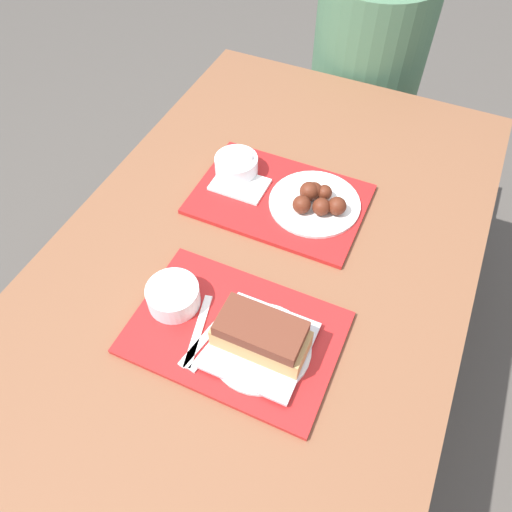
{
  "coord_description": "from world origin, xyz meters",
  "views": [
    {
      "loc": [
        0.29,
        -0.61,
        1.64
      ],
      "look_at": [
        0.01,
        0.0,
        0.77
      ],
      "focal_mm": 35.0,
      "sensor_mm": 36.0,
      "label": 1
    }
  ],
  "objects_px": {
    "tray_near": "(235,332)",
    "brisket_sandwich_plate": "(261,339)",
    "tray_far": "(280,199)",
    "wings_plate_far": "(316,201)",
    "bowl_coleslaw_far": "(236,165)",
    "person_seated_across": "(371,45)",
    "bowl_coleslaw_near": "(173,295)"
  },
  "relations": [
    {
      "from": "tray_near",
      "to": "brisket_sandwich_plate",
      "type": "xyz_separation_m",
      "value": [
        0.06,
        -0.01,
        0.04
      ]
    },
    {
      "from": "wings_plate_far",
      "to": "person_seated_across",
      "type": "distance_m",
      "value": 0.81
    },
    {
      "from": "tray_far",
      "to": "bowl_coleslaw_near",
      "type": "xyz_separation_m",
      "value": [
        -0.08,
        -0.38,
        0.03
      ]
    },
    {
      "from": "tray_far",
      "to": "brisket_sandwich_plate",
      "type": "distance_m",
      "value": 0.43
    },
    {
      "from": "bowl_coleslaw_near",
      "to": "bowl_coleslaw_far",
      "type": "xyz_separation_m",
      "value": [
        -0.05,
        0.42,
        0.0
      ]
    },
    {
      "from": "bowl_coleslaw_far",
      "to": "wings_plate_far",
      "type": "distance_m",
      "value": 0.23
    },
    {
      "from": "tray_far",
      "to": "wings_plate_far",
      "type": "relative_size",
      "value": 1.86
    },
    {
      "from": "bowl_coleslaw_far",
      "to": "tray_far",
      "type": "bearing_deg",
      "value": -15.26
    },
    {
      "from": "person_seated_across",
      "to": "bowl_coleslaw_near",
      "type": "bearing_deg",
      "value": -94.0
    },
    {
      "from": "brisket_sandwich_plate",
      "to": "person_seated_across",
      "type": "bearing_deg",
      "value": 95.95
    },
    {
      "from": "tray_far",
      "to": "wings_plate_far",
      "type": "bearing_deg",
      "value": 5.73
    },
    {
      "from": "tray_far",
      "to": "person_seated_across",
      "type": "distance_m",
      "value": 0.81
    },
    {
      "from": "tray_near",
      "to": "person_seated_across",
      "type": "xyz_separation_m",
      "value": [
        -0.06,
        1.2,
        -0.0
      ]
    },
    {
      "from": "bowl_coleslaw_near",
      "to": "wings_plate_far",
      "type": "bearing_deg",
      "value": 65.79
    },
    {
      "from": "wings_plate_far",
      "to": "person_seated_across",
      "type": "bearing_deg",
      "value": 96.49
    },
    {
      "from": "wings_plate_far",
      "to": "bowl_coleslaw_far",
      "type": "bearing_deg",
      "value": 172.97
    },
    {
      "from": "tray_near",
      "to": "person_seated_across",
      "type": "relative_size",
      "value": 0.58
    },
    {
      "from": "bowl_coleslaw_far",
      "to": "person_seated_across",
      "type": "xyz_separation_m",
      "value": [
        0.14,
        0.78,
        -0.03
      ]
    },
    {
      "from": "tray_far",
      "to": "bowl_coleslaw_far",
      "type": "bearing_deg",
      "value": 164.74
    },
    {
      "from": "tray_near",
      "to": "wings_plate_far",
      "type": "distance_m",
      "value": 0.4
    },
    {
      "from": "tray_near",
      "to": "bowl_coleslaw_near",
      "type": "height_order",
      "value": "bowl_coleslaw_near"
    },
    {
      "from": "tray_near",
      "to": "person_seated_across",
      "type": "height_order",
      "value": "person_seated_across"
    },
    {
      "from": "bowl_coleslaw_far",
      "to": "brisket_sandwich_plate",
      "type": "bearing_deg",
      "value": -58.97
    },
    {
      "from": "tray_near",
      "to": "brisket_sandwich_plate",
      "type": "bearing_deg",
      "value": -12.18
    },
    {
      "from": "tray_near",
      "to": "bowl_coleslaw_near",
      "type": "bearing_deg",
      "value": 176.1
    },
    {
      "from": "tray_near",
      "to": "tray_far",
      "type": "bearing_deg",
      "value": 99.35
    },
    {
      "from": "brisket_sandwich_plate",
      "to": "person_seated_across",
      "type": "distance_m",
      "value": 1.22
    },
    {
      "from": "wings_plate_far",
      "to": "person_seated_across",
      "type": "relative_size",
      "value": 0.31
    },
    {
      "from": "brisket_sandwich_plate",
      "to": "wings_plate_far",
      "type": "height_order",
      "value": "brisket_sandwich_plate"
    },
    {
      "from": "bowl_coleslaw_far",
      "to": "tray_near",
      "type": "bearing_deg",
      "value": -64.7
    },
    {
      "from": "tray_near",
      "to": "bowl_coleslaw_far",
      "type": "distance_m",
      "value": 0.47
    },
    {
      "from": "tray_near",
      "to": "bowl_coleslaw_far",
      "type": "bearing_deg",
      "value": 115.3
    }
  ]
}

